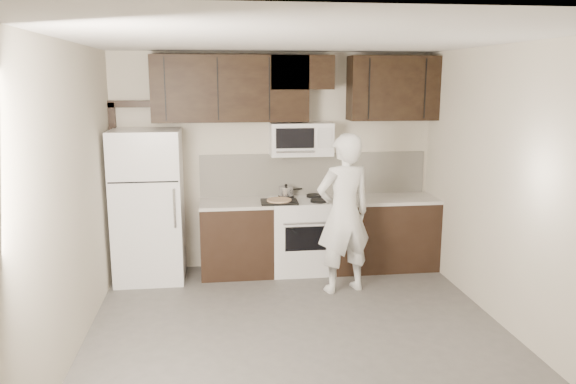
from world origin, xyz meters
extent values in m
plane|color=#52504D|center=(0.00, 0.00, 0.00)|extent=(4.50, 4.50, 0.00)
plane|color=beige|center=(0.00, 2.25, 1.35)|extent=(4.00, 0.00, 4.00)
plane|color=white|center=(0.00, 0.00, 2.70)|extent=(4.50, 4.50, 0.00)
cube|color=black|center=(-0.52, 1.94, 0.43)|extent=(0.87, 0.62, 0.87)
cube|color=black|center=(1.34, 1.94, 0.43)|extent=(1.32, 0.62, 0.87)
cube|color=beige|center=(-0.52, 1.94, 0.89)|extent=(0.87, 0.64, 0.04)
cube|color=beige|center=(1.34, 1.94, 0.89)|extent=(1.32, 0.64, 0.04)
cube|color=white|center=(0.30, 1.94, 0.45)|extent=(0.76, 0.62, 0.89)
cube|color=white|center=(0.30, 1.94, 0.90)|extent=(0.76, 0.62, 0.02)
cube|color=black|center=(0.30, 1.63, 0.50)|extent=(0.50, 0.01, 0.30)
cylinder|color=silver|center=(0.30, 1.60, 0.70)|extent=(0.55, 0.02, 0.02)
cylinder|color=black|center=(0.12, 1.79, 0.93)|extent=(0.20, 0.20, 0.03)
cylinder|color=black|center=(0.48, 1.79, 0.93)|extent=(0.20, 0.20, 0.03)
cylinder|color=black|center=(0.12, 2.09, 0.93)|extent=(0.20, 0.20, 0.03)
cylinder|color=black|center=(0.48, 2.09, 0.93)|extent=(0.20, 0.20, 0.03)
cube|color=white|center=(0.50, 2.24, 1.18)|extent=(2.90, 0.02, 0.54)
cube|color=black|center=(-0.55, 2.08, 2.26)|extent=(1.85, 0.35, 0.78)
cube|color=black|center=(1.45, 2.08, 2.26)|extent=(1.10, 0.35, 0.78)
cube|color=black|center=(0.30, 2.08, 2.45)|extent=(0.76, 0.35, 0.40)
cube|color=white|center=(0.30, 2.06, 1.65)|extent=(0.76, 0.38, 0.40)
cube|color=black|center=(0.20, 1.86, 1.68)|extent=(0.46, 0.01, 0.24)
cube|color=silver|center=(0.56, 1.86, 1.68)|extent=(0.18, 0.01, 0.24)
cylinder|color=silver|center=(0.20, 1.84, 1.52)|extent=(0.46, 0.02, 0.02)
cube|color=white|center=(-1.55, 1.89, 0.90)|extent=(0.80, 0.72, 1.80)
cube|color=black|center=(-1.55, 1.53, 1.25)|extent=(0.77, 0.01, 0.02)
cylinder|color=silver|center=(-1.22, 1.50, 0.95)|extent=(0.03, 0.03, 0.45)
cube|color=black|center=(-1.96, 2.21, 1.05)|extent=(0.08, 0.08, 2.10)
cube|color=black|center=(-1.75, 2.21, 2.08)|extent=(0.50, 0.08, 0.08)
cylinder|color=silver|center=(0.12, 2.09, 0.98)|extent=(0.19, 0.19, 0.14)
sphere|color=black|center=(0.12, 2.09, 1.07)|extent=(0.04, 0.04, 0.04)
cylinder|color=black|center=(0.25, 2.14, 1.00)|extent=(0.17, 0.09, 0.02)
cube|color=black|center=(0.00, 1.81, 0.92)|extent=(0.45, 0.35, 0.02)
cylinder|color=beige|center=(0.00, 1.81, 0.94)|extent=(0.31, 0.31, 0.02)
imported|color=white|center=(0.66, 1.20, 0.90)|extent=(0.75, 0.59, 1.80)
camera|label=1|loc=(-0.75, -4.74, 2.38)|focal=35.00mm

